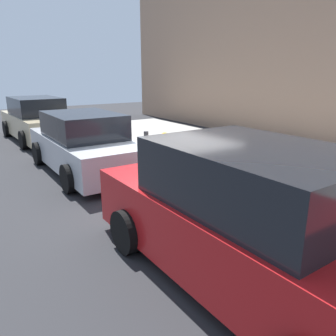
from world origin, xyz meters
name	(u,v)px	position (x,y,z in m)	size (l,w,h in m)	color
ground_plane	(172,181)	(0.00, 0.00, 0.00)	(40.00, 40.00, 0.00)	#28282B
sidewalk_curb	(245,163)	(0.00, -2.50, 0.07)	(18.00, 5.00, 0.14)	#9E9B93
suitcase_olive_0	(334,205)	(-3.60, -0.73, 0.45)	(0.37, 0.24, 0.67)	#59601E
suitcase_silver_1	(309,193)	(-3.12, -0.76, 0.51)	(0.48, 0.22, 0.97)	#9EA0A8
suitcase_black_2	(287,187)	(-2.59, -0.88, 0.43)	(0.46, 0.23, 0.64)	black
suitcase_red_3	(267,176)	(-2.10, -0.88, 0.53)	(0.42, 0.24, 1.09)	red
suitcase_teal_4	(249,171)	(-1.65, -0.86, 0.51)	(0.37, 0.20, 0.99)	#0F606B
suitcase_maroon_5	(233,168)	(-1.19, -0.82, 0.47)	(0.43, 0.22, 0.91)	maroon
suitcase_navy_6	(217,162)	(-0.69, -0.83, 0.50)	(0.47, 0.22, 0.96)	navy
suitcase_olive_7	(204,157)	(-0.19, -0.82, 0.52)	(0.42, 0.26, 0.81)	#59601E
suitcase_silver_8	(191,158)	(0.28, -0.80, 0.39)	(0.42, 0.22, 0.78)	#9EA0A8
suitcase_black_9	(181,154)	(0.79, -0.85, 0.40)	(0.48, 0.25, 0.80)	black
fire_hydrant	(165,144)	(1.54, -0.81, 0.53)	(0.39, 0.21, 0.74)	#D89E0C
bollard_post	(146,142)	(2.34, -0.66, 0.47)	(0.14, 0.14, 0.67)	#333338
parked_car_red_0	(251,221)	(-3.77, 1.42, 0.80)	(4.69, 2.13, 1.73)	#AD1619
parked_car_silver_1	(84,144)	(1.94, 1.42, 0.72)	(4.44, 1.97, 1.53)	#B2B5BA
parked_car_beige_2	(37,120)	(7.08, 1.42, 0.76)	(4.68, 2.08, 1.62)	tan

